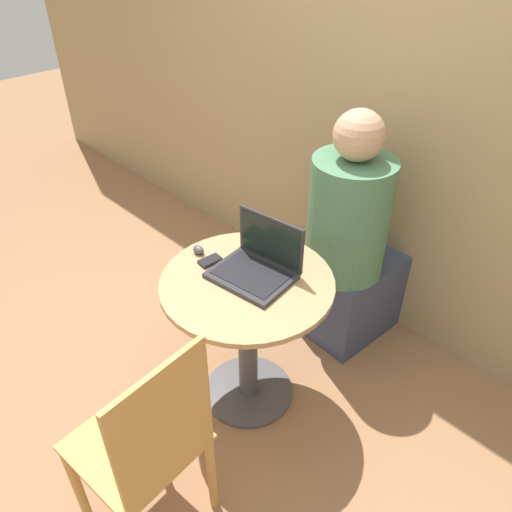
% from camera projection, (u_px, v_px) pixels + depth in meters
% --- Properties ---
extents(ground_plane, '(12.00, 12.00, 0.00)m').
position_uv_depth(ground_plane, '(248.00, 392.00, 2.47)').
color(ground_plane, '#9E704C').
extents(back_wall, '(7.00, 0.05, 2.60)m').
position_uv_depth(back_wall, '(400.00, 84.00, 2.26)').
color(back_wall, tan).
rests_on(back_wall, ground_plane).
extents(round_table, '(0.73, 0.73, 0.71)m').
position_uv_depth(round_table, '(247.00, 318.00, 2.18)').
color(round_table, '#4C4C51').
rests_on(round_table, ground_plane).
extents(laptop, '(0.35, 0.29, 0.24)m').
position_uv_depth(laptop, '(258.00, 265.00, 2.07)').
color(laptop, '#2D2D33').
rests_on(laptop, round_table).
extents(cell_phone, '(0.07, 0.10, 0.02)m').
position_uv_depth(cell_phone, '(210.00, 261.00, 2.15)').
color(cell_phone, black).
rests_on(cell_phone, round_table).
extents(computer_mouse, '(0.06, 0.04, 0.04)m').
position_uv_depth(computer_mouse, '(198.00, 250.00, 2.20)').
color(computer_mouse, '#4C4C51').
rests_on(computer_mouse, round_table).
extents(chair_empty, '(0.43, 0.43, 0.96)m').
position_uv_depth(chair_empty, '(148.00, 448.00, 1.68)').
color(chair_empty, tan).
rests_on(chair_empty, ground_plane).
extents(person_seated, '(0.40, 0.61, 1.29)m').
position_uv_depth(person_seated, '(352.00, 252.00, 2.52)').
color(person_seated, '#3D4766').
rests_on(person_seated, ground_plane).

